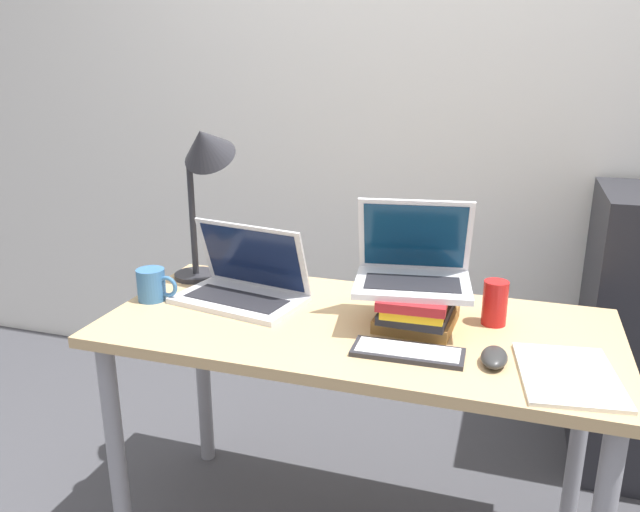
# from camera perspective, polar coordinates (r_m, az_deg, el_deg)

# --- Properties ---
(wall_back) EXTENTS (8.00, 0.05, 2.70)m
(wall_back) POSITION_cam_1_polar(r_m,az_deg,el_deg) (2.55, 9.54, 15.85)
(wall_back) COLOR silver
(wall_back) RESTS_ON ground_plane
(desk) EXTENTS (1.37, 0.63, 0.73)m
(desk) POSITION_cam_1_polar(r_m,az_deg,el_deg) (1.74, 3.32, -8.91)
(desk) COLOR tan
(desk) RESTS_ON ground_plane
(laptop_left) EXTENTS (0.40, 0.29, 0.23)m
(laptop_left) POSITION_cam_1_polar(r_m,az_deg,el_deg) (1.86, -7.02, -2.66)
(laptop_left) COLOR silver
(laptop_left) RESTS_ON desk
(book_stack) EXTENTS (0.21, 0.26, 0.11)m
(book_stack) POSITION_cam_1_polar(r_m,az_deg,el_deg) (1.68, 8.81, -4.66)
(book_stack) COLOR olive
(book_stack) RESTS_ON desk
(laptop_on_books) EXTENTS (0.33, 0.28, 0.23)m
(laptop_on_books) POSITION_cam_1_polar(r_m,az_deg,el_deg) (1.67, 8.51, -1.08)
(laptop_on_books) COLOR silver
(laptop_on_books) RESTS_ON book_stack
(wireless_keyboard) EXTENTS (0.27, 0.11, 0.01)m
(wireless_keyboard) POSITION_cam_1_polar(r_m,az_deg,el_deg) (1.54, 8.03, -8.69)
(wireless_keyboard) COLOR #28282D
(wireless_keyboard) RESTS_ON desk
(mouse) EXTENTS (0.06, 0.11, 0.04)m
(mouse) POSITION_cam_1_polar(r_m,az_deg,el_deg) (1.53, 15.64, -8.90)
(mouse) COLOR #2D2D2D
(mouse) RESTS_ON desk
(notepad) EXTENTS (0.25, 0.32, 0.01)m
(notepad) POSITION_cam_1_polar(r_m,az_deg,el_deg) (1.53, 21.74, -10.10)
(notepad) COLOR silver
(notepad) RESTS_ON desk
(mug) EXTENTS (0.13, 0.08, 0.10)m
(mug) POSITION_cam_1_polar(r_m,az_deg,el_deg) (1.90, -15.07, -2.55)
(mug) COLOR teal
(mug) RESTS_ON desk
(soda_can) EXTENTS (0.07, 0.07, 0.12)m
(soda_can) POSITION_cam_1_polar(r_m,az_deg,el_deg) (1.73, 15.70, -4.14)
(soda_can) COLOR red
(soda_can) RESTS_ON desk
(desk_lamp) EXTENTS (0.23, 0.20, 0.53)m
(desk_lamp) POSITION_cam_1_polar(r_m,az_deg,el_deg) (1.93, -10.62, 8.48)
(desk_lamp) COLOR #28282D
(desk_lamp) RESTS_ON desk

